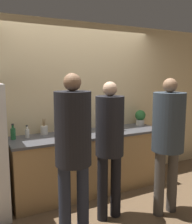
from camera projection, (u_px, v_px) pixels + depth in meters
ground_plane at (101, 200)px, 3.59m from camera, size 14.00×14.00×0.00m
wall_back at (80, 105)px, 4.03m from camera, size 5.20×0.06×2.60m
counter at (89, 161)px, 3.86m from camera, size 2.37×0.70×0.91m
person_left at (73, 143)px, 2.56m from camera, size 0.38×0.38×1.80m
person_center at (110, 139)px, 3.01m from camera, size 0.34×0.34×1.71m
person_right at (168, 132)px, 3.11m from camera, size 0.40×0.40×1.74m
fruit_bowl at (71, 131)px, 3.68m from camera, size 0.34×0.34×0.14m
utensil_crock at (44, 130)px, 3.68m from camera, size 0.11×0.11×0.23m
bottle_clear at (27, 133)px, 3.48m from camera, size 0.06×0.06×0.18m
bottle_dark at (122, 126)px, 3.94m from camera, size 0.07×0.07×0.17m
bottle_green at (13, 133)px, 3.39m from camera, size 0.07×0.07×0.22m
cup_blue at (79, 127)px, 3.98m from camera, size 0.09×0.09×0.09m
potted_plant at (140, 117)px, 4.35m from camera, size 0.18×0.18×0.27m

